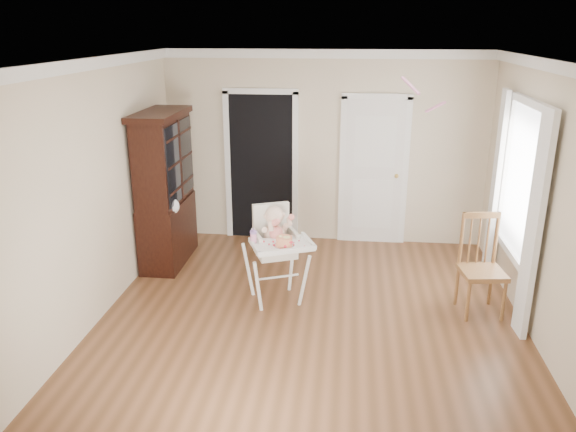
# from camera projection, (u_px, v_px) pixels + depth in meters

# --- Properties ---
(floor) EXTENTS (5.00, 5.00, 0.00)m
(floor) POSITION_uv_depth(u_px,v_px,m) (310.00, 322.00, 5.98)
(floor) COLOR brown
(floor) RESTS_ON ground
(ceiling) EXTENTS (5.00, 5.00, 0.00)m
(ceiling) POSITION_uv_depth(u_px,v_px,m) (314.00, 60.00, 5.11)
(ceiling) COLOR white
(ceiling) RESTS_ON wall_back
(wall_back) EXTENTS (4.50, 0.00, 4.50)m
(wall_back) POSITION_uv_depth(u_px,v_px,m) (324.00, 149.00, 7.90)
(wall_back) COLOR beige
(wall_back) RESTS_ON floor
(wall_left) EXTENTS (0.00, 5.00, 5.00)m
(wall_left) POSITION_uv_depth(u_px,v_px,m) (94.00, 194.00, 5.78)
(wall_left) COLOR beige
(wall_left) RESTS_ON floor
(wall_right) EXTENTS (0.00, 5.00, 5.00)m
(wall_right) POSITION_uv_depth(u_px,v_px,m) (549.00, 209.00, 5.31)
(wall_right) COLOR beige
(wall_right) RESTS_ON floor
(crown_molding) EXTENTS (4.50, 5.00, 0.12)m
(crown_molding) POSITION_uv_depth(u_px,v_px,m) (313.00, 67.00, 5.13)
(crown_molding) COLOR white
(crown_molding) RESTS_ON ceiling
(doorway) EXTENTS (1.06, 0.05, 2.22)m
(doorway) POSITION_uv_depth(u_px,v_px,m) (261.00, 164.00, 8.05)
(doorway) COLOR black
(doorway) RESTS_ON wall_back
(closet_door) EXTENTS (0.96, 0.09, 2.13)m
(closet_door) POSITION_uv_depth(u_px,v_px,m) (374.00, 173.00, 7.90)
(closet_door) COLOR white
(closet_door) RESTS_ON wall_back
(window_right) EXTENTS (0.13, 1.84, 2.30)m
(window_right) POSITION_uv_depth(u_px,v_px,m) (517.00, 192.00, 6.09)
(window_right) COLOR white
(window_right) RESTS_ON wall_right
(high_chair) EXTENTS (0.90, 0.98, 1.13)m
(high_chair) POSITION_uv_depth(u_px,v_px,m) (275.00, 243.00, 6.24)
(high_chair) COLOR white
(high_chair) RESTS_ON floor
(baby) EXTENTS (0.37, 0.27, 0.50)m
(baby) POSITION_uv_depth(u_px,v_px,m) (275.00, 229.00, 6.21)
(baby) COLOR beige
(baby) RESTS_ON high_chair
(cake) EXTENTS (0.22, 0.22, 0.10)m
(cake) POSITION_uv_depth(u_px,v_px,m) (284.00, 241.00, 5.91)
(cake) COLOR silver
(cake) RESTS_ON high_chair
(sippy_cup) EXTENTS (0.07, 0.07, 0.17)m
(sippy_cup) POSITION_uv_depth(u_px,v_px,m) (253.00, 236.00, 5.99)
(sippy_cup) COLOR pink
(sippy_cup) RESTS_ON high_chair
(china_cabinet) EXTENTS (0.53, 1.18, 2.00)m
(china_cabinet) POSITION_uv_depth(u_px,v_px,m) (165.00, 189.00, 7.22)
(china_cabinet) COLOR black
(china_cabinet) RESTS_ON floor
(dining_chair) EXTENTS (0.50, 0.50, 1.09)m
(dining_chair) POSITION_uv_depth(u_px,v_px,m) (481.00, 268.00, 6.05)
(dining_chair) COLOR brown
(dining_chair) RESTS_ON floor
(streamer) EXTENTS (0.17, 0.48, 0.15)m
(streamer) POSITION_uv_depth(u_px,v_px,m) (410.00, 85.00, 6.01)
(streamer) COLOR pink
(streamer) RESTS_ON ceiling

